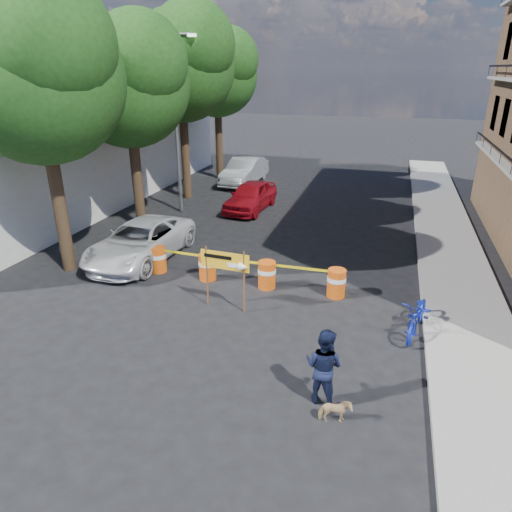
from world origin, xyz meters
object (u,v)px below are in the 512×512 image
Objects in this scene: suv_white at (140,242)px; bicycle at (421,299)px; barrel_far_left at (158,259)px; dog at (335,412)px; detour_sign at (231,266)px; barrel_far_right at (336,283)px; sedan_silver at (245,171)px; barrel_mid_right at (267,274)px; sedan_red at (251,196)px; pedestrian at (324,366)px; barrel_mid_left at (207,266)px.

bicycle is at bearing -12.05° from suv_white.
dog is at bearing -39.47° from barrel_far_left.
detour_sign reaches higher than barrel_far_left.
detour_sign is 0.38× the size of suv_white.
barrel_far_right is 15.25m from sedan_silver.
sedan_silver reaches higher than suv_white.
sedan_red reaches higher than barrel_mid_right.
sedan_silver is (-7.60, 18.31, -0.09)m from pedestrian.
dog is at bearing -36.58° from suv_white.
detour_sign reaches higher than barrel_mid_left.
sedan_red is at bearing 83.72° from barrel_far_left.
sedan_silver is at bearing 136.04° from bicycle.
barrel_far_right is 0.52× the size of pedestrian.
dog is 0.15× the size of sedan_red.
barrel_far_right is 0.44× the size of bicycle.
sedan_silver is (-5.06, 13.43, 0.31)m from barrel_mid_right.
bicycle reaches higher than dog.
barrel_mid_right is 0.18× the size of suv_white.
sedan_silver reaches higher than sedan_red.
barrel_mid_right reaches higher than dog.
barrel_far_left is at bearing 32.02° from dog.
barrel_far_left and barrel_far_right have the same top height.
detour_sign is at bearing -109.08° from barrel_mid_right.
sedan_red reaches higher than barrel_far_left.
suv_white is at bearing 169.20° from barrel_mid_right.
sedan_silver is (-7.95, 18.89, 0.51)m from dog.
barrel_mid_left is 0.18× the size of suv_white.
barrel_mid_right is 1.00× the size of barrel_far_right.
pedestrian is 0.37× the size of sedan_silver.
dog is (0.35, -0.59, -0.60)m from pedestrian.
sedan_silver reaches higher than barrel_far_right.
dog is at bearing 137.81° from pedestrian.
pedestrian is 0.42× the size of sedan_red.
barrel_mid_right is at bearing 174.95° from bicycle.
barrel_mid_left is (1.88, -0.11, 0.00)m from barrel_far_left.
detour_sign is at bearing -28.42° from suv_white.
barrel_mid_right is 0.47× the size of detour_sign.
barrel_far_right is 0.18× the size of suv_white.
bicycle is (4.54, -1.51, 0.55)m from barrel_mid_right.
detour_sign is at bearing -49.89° from barrel_mid_left.
barrel_mid_right is 5.51m from pedestrian.
barrel_far_left is 0.44× the size of bicycle.
barrel_far_right is at bearing 0.59° from barrel_mid_right.
barrel_mid_left is 1.00× the size of barrel_far_right.
detour_sign is 2.97× the size of dog.
pedestrian is at bearing -107.38° from bicycle.
detour_sign is 10.21m from sedan_red.
dog is at bearing -99.37° from bicycle.
barrel_far_left is 0.52× the size of pedestrian.
barrel_mid_left is 0.22× the size of sedan_red.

